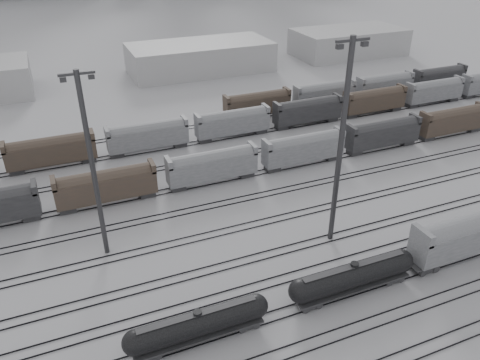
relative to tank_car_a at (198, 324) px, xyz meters
name	(u,v)px	position (x,y,z in m)	size (l,w,h in m)	color
ground	(377,291)	(21.61, -1.00, -2.21)	(900.00, 900.00, 0.00)	#AAAAAF
tracks	(303,214)	(21.61, 16.50, -2.13)	(220.00, 71.50, 0.16)	black
tank_car_a	(198,324)	(0.00, 0.00, 0.00)	(15.47, 2.58, 3.82)	#242426
tank_car_b	(353,276)	(18.67, 0.00, 0.14)	(16.47, 2.75, 4.07)	#242426
hopper_car_a	(470,232)	(36.09, 0.00, 1.52)	(16.89, 3.36, 6.04)	#242426
light_mast_b	(92,165)	(-6.52, 18.68, 10.68)	(3.89, 0.62, 24.29)	#353537
light_mast_c	(341,142)	(22.19, 10.05, 12.21)	(4.35, 0.70, 27.19)	#353537
bg_string_near	(303,150)	(29.61, 31.00, 0.59)	(151.00, 3.00, 5.60)	gray
bg_string_mid	(307,112)	(39.61, 47.00, 0.59)	(151.00, 3.00, 5.60)	#242426
bg_string_far	(355,91)	(57.11, 55.00, 0.59)	(66.00, 3.00, 5.60)	#45362B
warehouse_mid	(200,57)	(31.61, 94.00, 1.79)	(40.00, 18.00, 8.00)	#A8A8AB
warehouse_right	(349,42)	(81.61, 94.00, 1.79)	(35.00, 18.00, 8.00)	#A8A8AB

